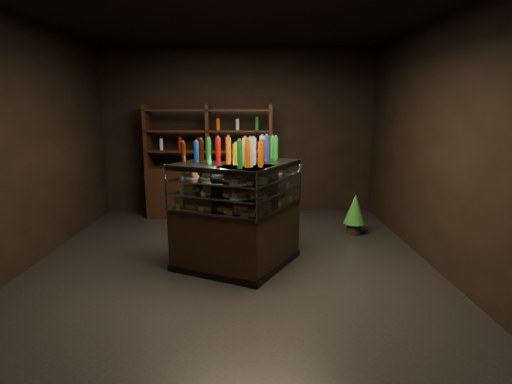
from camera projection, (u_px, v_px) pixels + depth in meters
ground at (233, 258)px, 5.26m from camera, size 5.00×5.00×0.00m
room_shell at (231, 108)px, 4.86m from camera, size 5.02×5.02×3.01m
display_case at (241, 234)px, 4.82m from camera, size 1.66×1.34×1.31m
food_display at (241, 191)px, 4.71m from camera, size 1.34×1.05×0.41m
bottles_top at (240, 152)px, 4.62m from camera, size 1.18×0.91×0.30m
potted_conifer at (355, 208)px, 6.20m from camera, size 0.34×0.34×0.72m
back_shelving at (210, 184)px, 7.13m from camera, size 2.24×0.54×2.00m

